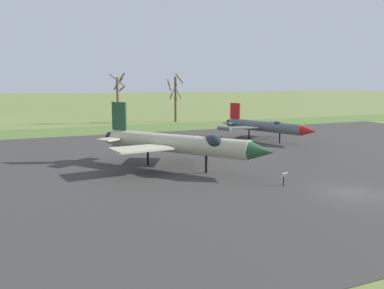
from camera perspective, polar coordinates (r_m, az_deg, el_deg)
ground_plane at (r=29.74m, az=21.68°, el=-6.48°), size 600.00×600.00×0.00m
asphalt_apron at (r=40.84m, az=7.11°, el=-1.90°), size 84.80×48.12×0.05m
grass_verge_strip at (r=68.09m, az=-6.04°, el=2.34°), size 144.80×12.00×0.06m
jet_fighter_front_left at (r=34.64m, az=-1.71°, el=0.16°), size 11.66×14.84×5.70m
info_placard_front_left at (r=30.13m, az=12.80°, el=-4.58°), size 0.57×0.40×1.05m
jet_fighter_front_right at (r=52.97m, az=10.29°, el=2.56°), size 10.86×13.88×4.73m
bare_tree_left_of_center at (r=76.48m, az=-10.35°, el=6.70°), size 3.32×3.35×9.45m
bare_tree_center at (r=78.53m, az=-2.38°, el=6.77°), size 3.05×3.03×9.29m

